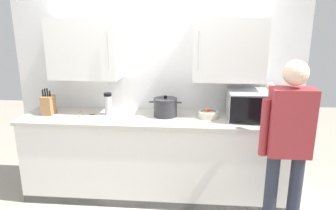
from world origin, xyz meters
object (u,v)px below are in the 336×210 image
at_px(microwave_oven, 252,105).
at_px(thermos_flask, 108,104).
at_px(knife_block, 48,105).
at_px(fruit_bowl, 208,114).
at_px(stock_pot, 165,107).
at_px(wooden_spoon, 87,114).
at_px(person_figure, 288,140).

distance_m(microwave_oven, thermos_flask, 1.53).
xyz_separation_m(knife_block, fruit_bowl, (1.73, 0.02, -0.06)).
distance_m(stock_pot, thermos_flask, 0.62).
xyz_separation_m(microwave_oven, wooden_spoon, (-1.76, -0.01, -0.14)).
height_order(microwave_oven, wooden_spoon, microwave_oven).
distance_m(wooden_spoon, fruit_bowl, 1.32).
distance_m(stock_pot, person_figure, 1.29).
relative_size(thermos_flask, fruit_bowl, 1.14).
bearing_deg(microwave_oven, person_figure, -76.50).
bearing_deg(person_figure, fruit_bowl, 131.74).
bearing_deg(microwave_oven, knife_block, -179.20).
relative_size(stock_pot, thermos_flask, 1.46).
distance_m(stock_pot, wooden_spoon, 0.86).
xyz_separation_m(stock_pot, wooden_spoon, (-0.86, -0.03, -0.09)).
bearing_deg(microwave_oven, fruit_bowl, -178.83).
bearing_deg(wooden_spoon, stock_pot, 1.81).
bearing_deg(knife_block, microwave_oven, 0.80).
xyz_separation_m(microwave_oven, fruit_bowl, (-0.45, -0.01, -0.10)).
relative_size(stock_pot, knife_block, 1.18).
relative_size(thermos_flask, wooden_spoon, 1.20).
height_order(thermos_flask, fruit_bowl, thermos_flask).
distance_m(thermos_flask, wooden_spoon, 0.26).
distance_m(microwave_oven, person_figure, 0.73).
bearing_deg(stock_pot, person_figure, -33.71).
xyz_separation_m(knife_block, person_figure, (2.34, -0.67, -0.06)).
bearing_deg(person_figure, knife_block, 164.05).
distance_m(stock_pot, fruit_bowl, 0.46).
relative_size(knife_block, fruit_bowl, 1.42).
bearing_deg(thermos_flask, fruit_bowl, -1.86).
height_order(stock_pot, fruit_bowl, stock_pot).
distance_m(microwave_oven, knife_block, 2.18).
height_order(stock_pot, thermos_flask, thermos_flask).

